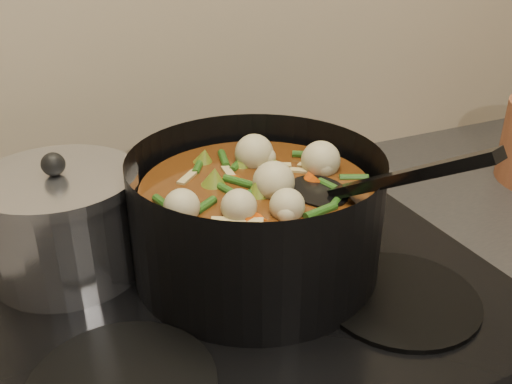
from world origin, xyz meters
name	(u,v)px	position (x,y,z in m)	size (l,w,h in m)	color
stovetop	(227,280)	(0.00, 1.93, 0.92)	(0.62, 0.54, 0.03)	black
stockpot	(257,218)	(0.04, 1.93, 1.00)	(0.33, 0.40, 0.22)	black
saucepan	(63,223)	(-0.17, 2.02, 0.99)	(0.19, 0.19, 0.15)	silver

